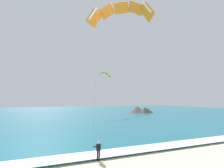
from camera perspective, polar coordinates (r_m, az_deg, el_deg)
sea at (r=76.58m, az=-19.92°, el=-8.21°), size 200.00×120.00×0.20m
surf_foam at (r=19.01m, az=-4.02°, el=-20.11°), size 200.00×2.47×0.04m
surfboard at (r=17.87m, az=-4.07°, el=-21.78°), size 0.86×1.47×0.09m
kitesurfer at (r=17.63m, az=-4.09°, el=-18.93°), size 0.63×0.62×1.69m
kite_primary at (r=29.06m, az=2.57°, el=20.86°), size 9.24×9.81×18.05m
kite_distant at (r=62.75m, az=-2.38°, el=3.02°), size 4.86×1.61×1.76m
headland_right at (r=75.15m, az=8.64°, el=-7.66°), size 9.85×9.69×2.64m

